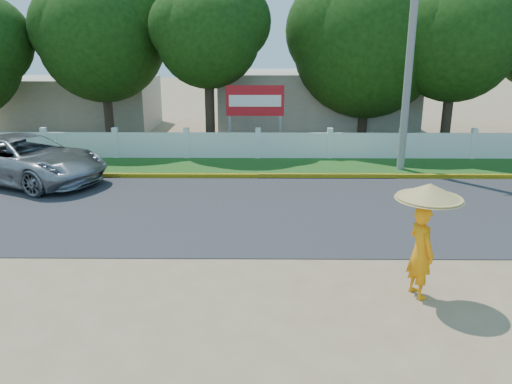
% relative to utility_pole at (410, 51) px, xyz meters
% --- Properties ---
extents(ground, '(120.00, 120.00, 0.00)m').
position_rel_utility_pole_xyz_m(ground, '(-5.51, -9.34, -4.43)').
color(ground, '#9E8460').
rests_on(ground, ground).
extents(road, '(60.00, 7.00, 0.02)m').
position_rel_utility_pole_xyz_m(road, '(-5.51, -4.84, -4.42)').
color(road, '#38383A').
rests_on(road, ground).
extents(grass_verge, '(60.00, 3.50, 0.03)m').
position_rel_utility_pole_xyz_m(grass_verge, '(-5.51, 0.41, -4.41)').
color(grass_verge, '#2D601E').
rests_on(grass_verge, ground).
extents(curb, '(40.00, 0.18, 0.16)m').
position_rel_utility_pole_xyz_m(curb, '(-5.51, -1.29, -4.35)').
color(curb, yellow).
rests_on(curb, ground).
extents(fence, '(40.00, 0.10, 1.10)m').
position_rel_utility_pole_xyz_m(fence, '(-5.51, 1.86, -3.88)').
color(fence, silver).
rests_on(fence, ground).
extents(building_near, '(10.00, 6.00, 3.20)m').
position_rel_utility_pole_xyz_m(building_near, '(-2.51, 8.66, -2.83)').
color(building_near, '#B7AD99').
rests_on(building_near, ground).
extents(building_far, '(8.00, 5.00, 2.80)m').
position_rel_utility_pole_xyz_m(building_far, '(-15.51, 9.66, -3.03)').
color(building_far, '#B7AD99').
rests_on(building_far, ground).
extents(utility_pole, '(0.28, 0.28, 8.85)m').
position_rel_utility_pole_xyz_m(utility_pole, '(0.00, 0.00, 0.00)').
color(utility_pole, gray).
rests_on(utility_pole, ground).
extents(vehicle, '(6.53, 4.90, 1.65)m').
position_rel_utility_pole_xyz_m(vehicle, '(-13.61, -1.89, -3.60)').
color(vehicle, '#96979D').
rests_on(vehicle, ground).
extents(monk_with_parasol, '(1.25, 1.25, 2.27)m').
position_rel_utility_pole_xyz_m(monk_with_parasol, '(-2.32, -9.96, -2.95)').
color(monk_with_parasol, orange).
rests_on(monk_with_parasol, ground).
extents(billboard, '(2.50, 0.13, 2.95)m').
position_rel_utility_pole_xyz_m(billboard, '(-5.65, 2.96, -2.29)').
color(billboard, gray).
rests_on(billboard, ground).
extents(tree_row, '(38.88, 7.82, 9.52)m').
position_rel_utility_pole_xyz_m(tree_row, '(-0.01, 4.92, 0.54)').
color(tree_row, '#473828').
rests_on(tree_row, ground).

